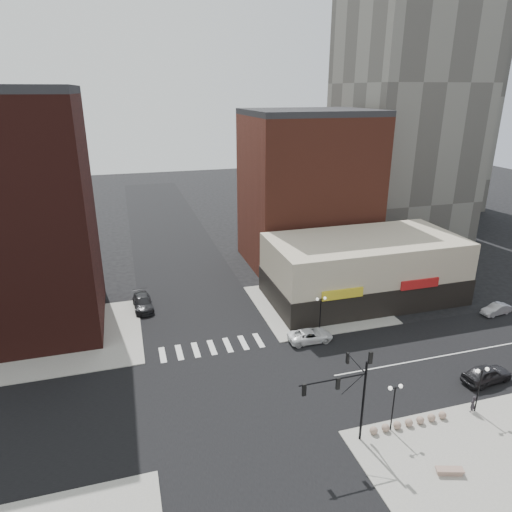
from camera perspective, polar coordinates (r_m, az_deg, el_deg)
name	(u,v)px	position (r m, az deg, el deg)	size (l,w,h in m)	color
ground	(231,395)	(42.18, -3.13, -16.91)	(240.00, 240.00, 0.00)	black
road_ew	(231,395)	(42.18, -3.13, -16.90)	(200.00, 14.00, 0.02)	black
road_ns	(231,394)	(42.18, -3.13, -16.90)	(14.00, 200.00, 0.02)	black
sidewalk_nw	(70,337)	(54.20, -22.20, -9.40)	(15.00, 15.00, 0.12)	gray
sidewalk_ne	(317,304)	(58.01, 7.59, -5.98)	(15.00, 15.00, 0.12)	gray
sidewalk_se	(500,474)	(39.28, 28.19, -22.88)	(18.00, 14.00, 0.12)	gray
building_nw	(11,220)	(54.25, -28.29, 3.93)	(16.00, 15.00, 25.00)	#371511
building_ne_midrise	(307,192)	(69.25, 6.45, 7.97)	(18.00, 15.00, 22.00)	maroon
tower_far	(450,8)	(112.64, 23.13, 26.61)	(18.00, 18.00, 82.00)	#47443F
building_ne_row	(363,273)	(59.88, 13.25, -2.11)	(24.20, 12.20, 8.00)	#BBAD95
traffic_signal	(350,385)	(35.46, 11.73, -15.52)	(5.59, 3.09, 7.77)	black
street_lamp_se_a	(394,396)	(38.00, 16.91, -16.43)	(1.22, 0.32, 4.16)	black
street_lamp_se_b	(481,379)	(42.45, 26.30, -13.59)	(1.22, 0.32, 4.16)	black
street_lamp_ne	(321,305)	(50.35, 8.10, -6.15)	(1.22, 0.32, 4.16)	black
bollard_row	(409,422)	(40.52, 18.56, -19.13)	(6.92, 0.62, 0.62)	gray
white_suv	(310,336)	(49.72, 6.80, -9.86)	(2.23, 4.85, 1.35)	white
dark_sedan_east	(487,374)	(48.13, 26.88, -13.01)	(1.95, 4.86, 1.66)	black
silver_sedan	(496,309)	(62.03, 27.83, -5.91)	(1.35, 3.86, 1.27)	#9B9A9F
dark_sedan_north	(143,303)	(57.93, -13.97, -5.67)	(2.22, 5.46, 1.58)	black
pedestrian	(473,404)	(43.56, 25.47, -16.36)	(0.55, 0.36, 1.52)	#28252A
stone_bench	(449,471)	(37.63, 23.03, -23.50)	(1.98, 1.13, 0.44)	gray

